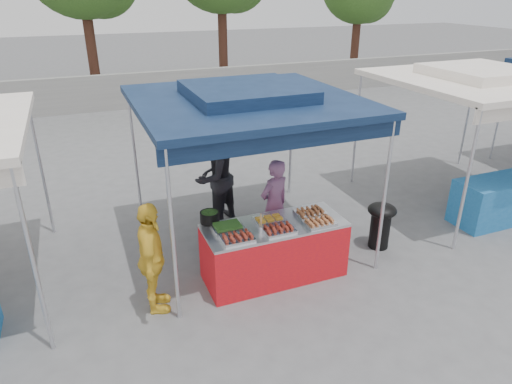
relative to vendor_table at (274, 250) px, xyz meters
name	(u,v)px	position (x,y,z in m)	size (l,w,h in m)	color
ground_plane	(271,272)	(0.00, 0.10, -0.43)	(80.00, 80.00, 0.00)	#5F5F61
back_wall	(145,90)	(0.00, 11.10, 0.17)	(40.00, 0.25, 1.20)	gray
main_canopy	(247,100)	(0.00, 1.07, 1.94)	(3.20, 3.20, 2.57)	silver
neighbor_stall_right	(490,126)	(4.50, 0.67, 1.18)	(3.20, 3.20, 2.57)	silver
vendor_table	(274,250)	(0.00, 0.00, 0.00)	(2.00, 0.80, 0.85)	red
food_tray_fl	(237,238)	(-0.63, -0.22, 0.46)	(0.42, 0.30, 0.07)	silver
food_tray_fm	(279,230)	(-0.04, -0.22, 0.46)	(0.42, 0.30, 0.07)	silver
food_tray_fr	(319,222)	(0.57, -0.24, 0.46)	(0.42, 0.30, 0.07)	silver
food_tray_bl	(228,227)	(-0.65, 0.11, 0.46)	(0.42, 0.30, 0.07)	silver
food_tray_bm	(269,220)	(-0.04, 0.10, 0.46)	(0.42, 0.30, 0.07)	silver
food_tray_br	(310,213)	(0.60, 0.07, 0.46)	(0.42, 0.30, 0.07)	silver
cooking_pot	(210,217)	(-0.82, 0.39, 0.50)	(0.27, 0.27, 0.16)	black
skewer_cup	(261,229)	(-0.26, -0.14, 0.47)	(0.07, 0.07, 0.09)	silver
wok_burner	(381,222)	(1.91, 0.12, 0.03)	(0.46, 0.46, 0.77)	black
crate_left	(243,251)	(-0.27, 0.56, -0.28)	(0.50, 0.35, 0.30)	#1543AB
crate_right	(284,244)	(0.42, 0.54, -0.28)	(0.48, 0.34, 0.29)	#1543AB
crate_stacked	(285,228)	(0.42, 0.54, 0.01)	(0.48, 0.33, 0.29)	#1543AB
vendor_woman	(274,205)	(0.32, 0.74, 0.33)	(0.55, 0.36, 1.51)	#915C89
helper_man	(214,177)	(-0.31, 1.87, 0.47)	(0.87, 0.68, 1.80)	black
customer_person	(152,259)	(-1.73, -0.11, 0.33)	(0.89, 0.37, 1.52)	yellow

